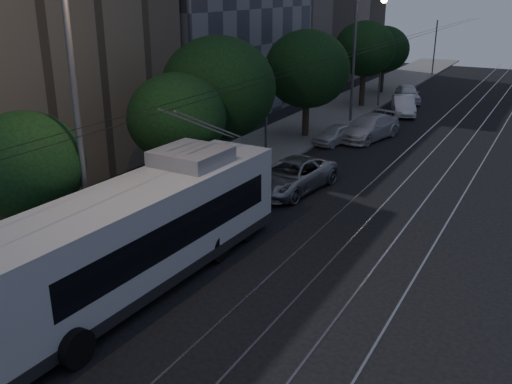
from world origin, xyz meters
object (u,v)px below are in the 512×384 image
object	(u,v)px
streetlamp_far	(360,46)
car_white_b	(369,127)
car_white_c	(403,105)
pickup_silver	(292,176)
car_white_a	(335,134)
streetlamp_near	(83,80)
trolleybus	(140,234)
car_white_d	(408,94)

from	to	relation	value
streetlamp_far	car_white_b	bearing A→B (deg)	-60.64
car_white_b	car_white_c	distance (m)	8.55
pickup_silver	car_white_a	size ratio (longest dim) A/B	1.54
streetlamp_far	streetlamp_near	bearing A→B (deg)	-89.50
trolleybus	streetlamp_near	world-z (taller)	streetlamp_near
car_white_a	streetlamp_far	xyz separation A→B (m)	(-0.80, 6.21, 4.89)
trolleybus	car_white_d	xyz separation A→B (m)	(-0.55, 36.11, -1.08)
trolleybus	car_white_c	size ratio (longest dim) A/B	3.00
streetlamp_near	car_white_b	bearing A→B (deg)	84.76
trolleybus	streetlamp_near	size ratio (longest dim) A/B	1.18
streetlamp_near	streetlamp_far	xyz separation A→B (m)	(-0.23, 26.68, -1.24)
car_white_c	car_white_b	bearing A→B (deg)	-110.09
car_white_b	car_white_d	size ratio (longest dim) A/B	1.23
trolleybus	streetlamp_far	distance (m)	26.74
car_white_b	car_white_c	xyz separation A→B (m)	(0.00, 8.55, -0.05)
car_white_a	car_white_c	world-z (taller)	car_white_c
car_white_c	car_white_d	size ratio (longest dim) A/B	1.01
car_white_a	streetlamp_far	size ratio (longest dim) A/B	0.40
car_white_c	car_white_d	world-z (taller)	car_white_d
car_white_b	car_white_c	bearing A→B (deg)	103.34
pickup_silver	streetlamp_far	bearing A→B (deg)	105.17
trolleybus	car_white_c	world-z (taller)	trolleybus
trolleybus	streetlamp_far	world-z (taller)	streetlamp_far
pickup_silver	car_white_a	distance (m)	9.48
car_white_b	car_white_d	distance (m)	13.82
pickup_silver	car_white_a	bearing A→B (deg)	105.54
car_white_d	streetlamp_far	world-z (taller)	streetlamp_far
car_white_a	streetlamp_far	world-z (taller)	streetlamp_far
streetlamp_near	pickup_silver	bearing A→B (deg)	80.09
trolleybus	car_white_d	bearing A→B (deg)	93.22
car_white_d	streetlamp_near	world-z (taller)	streetlamp_near
pickup_silver	car_white_d	size ratio (longest dim) A/B	1.26
car_white_d	car_white_a	bearing A→B (deg)	-115.62
streetlamp_far	car_white_d	bearing A→B (deg)	82.61
car_white_d	trolleybus	bearing A→B (deg)	-113.11
pickup_silver	car_white_c	size ratio (longest dim) A/B	1.24
streetlamp_near	trolleybus	bearing A→B (deg)	9.25
streetlamp_near	car_white_d	bearing A→B (deg)	88.39
trolleybus	car_white_a	distance (m)	20.27
pickup_silver	car_white_d	world-z (taller)	pickup_silver
streetlamp_far	pickup_silver	bearing A→B (deg)	-82.08
car_white_b	streetlamp_near	distance (m)	23.45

